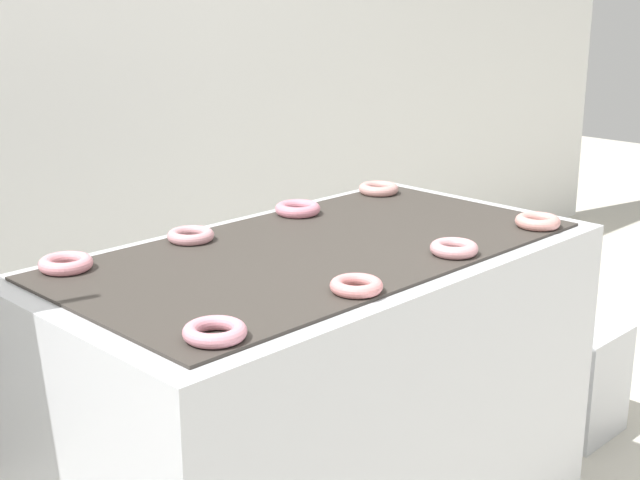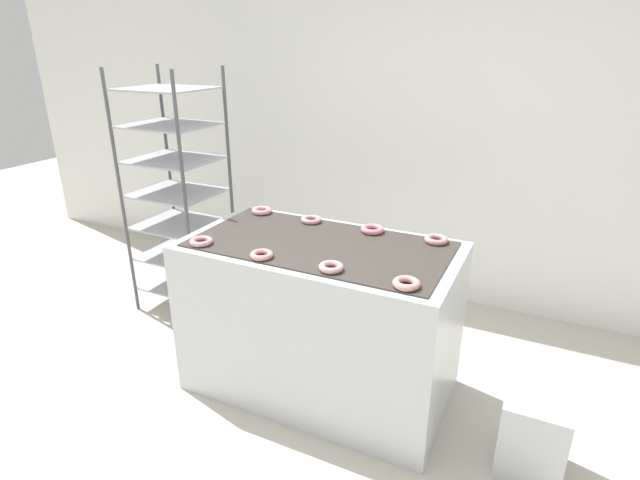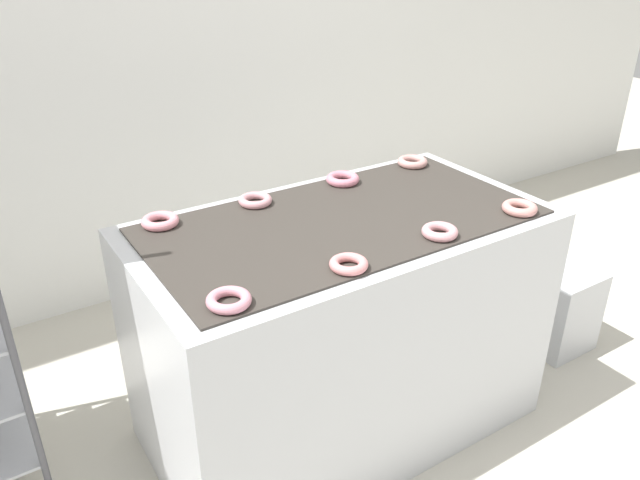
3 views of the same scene
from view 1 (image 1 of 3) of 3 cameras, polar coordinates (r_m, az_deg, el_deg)
wall_back at (r=3.40m, az=-18.35°, el=12.36°), size 8.00×0.05×2.80m
fryer_machine at (r=2.46m, az=0.01°, el=-10.87°), size 1.48×0.80×0.93m
glaze_bin at (r=3.38m, az=16.03°, el=-8.52°), size 0.30×0.29×0.41m
donut_near_left at (r=1.72m, az=-6.75°, el=-5.85°), size 0.12×0.12×0.03m
donut_near_midleft at (r=1.96m, az=2.34°, el=-2.94°), size 0.12×0.12×0.03m
donut_near_midright at (r=2.25m, az=8.58°, el=-0.53°), size 0.12×0.12×0.03m
donut_near_right at (r=2.54m, az=13.76°, el=1.17°), size 0.12×0.12×0.03m
donut_far_left at (r=2.19m, az=-15.96°, el=-1.45°), size 0.13×0.13×0.03m
donut_far_midleft at (r=2.37m, az=-8.28°, el=0.30°), size 0.12×0.12×0.03m
donut_far_midright at (r=2.61m, az=-1.44°, el=2.01°), size 0.13×0.13×0.03m
donut_far_right at (r=2.87m, az=3.78°, el=3.30°), size 0.13×0.13×0.03m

